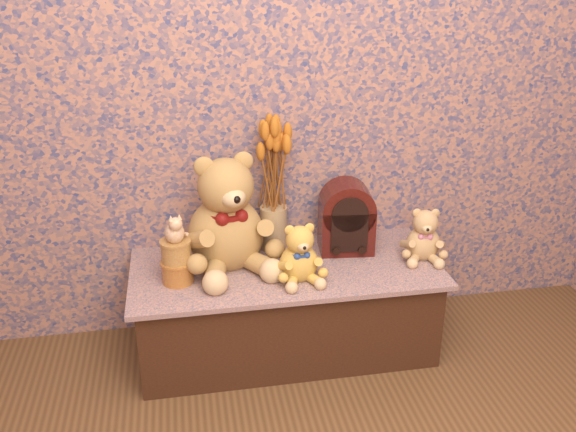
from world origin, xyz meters
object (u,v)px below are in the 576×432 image
Objects in this scene: teddy_large at (225,206)px; biscuit_tin_lower at (178,272)px; teddy_medium at (299,249)px; ceramic_vase at (274,228)px; cathedral_radio at (347,216)px; cat_figurine at (174,226)px; teddy_small at (424,231)px.

teddy_large is 0.31m from biscuit_tin_lower.
teddy_medium is (0.26, -0.17, -0.13)m from teddy_large.
ceramic_vase is 0.47m from biscuit_tin_lower.
cat_figurine is at bearing -161.40° from cathedral_radio.
teddy_large is 2.03× the size of teddy_medium.
teddy_small is 1.96× the size of cat_figurine.
cat_figurine reaches higher than ceramic_vase.
teddy_small is 0.32m from cathedral_radio.
teddy_large reaches higher than ceramic_vase.
cathedral_radio is (-0.29, 0.12, 0.03)m from teddy_small.
cathedral_radio is at bearing -12.79° from ceramic_vase.
cat_figurine is at bearing 169.30° from teddy_medium.
teddy_medium is 1.05× the size of teddy_small.
teddy_medium is 0.48m from cat_figurine.
cathedral_radio is at bearing -9.60° from teddy_large.
teddy_large is 0.28m from ceramic_vase.
cat_figurine reaches higher than teddy_small.
cathedral_radio is at bearing 12.56° from biscuit_tin_lower.
cat_figurine is at bearing 0.00° from biscuit_tin_lower.
teddy_medium is 0.32m from cathedral_radio.
teddy_large is at bearing -170.07° from cathedral_radio.
cat_figurine is at bearing -161.81° from teddy_large.
teddy_large is 1.64× the size of cathedral_radio.
ceramic_vase reaches higher than biscuit_tin_lower.
cat_figurine is (-0.41, -0.22, 0.14)m from ceramic_vase.
ceramic_vase is 1.58× the size of biscuit_tin_lower.
teddy_large reaches higher than teddy_medium.
teddy_large is 4.16× the size of cat_figurine.
teddy_medium is 0.28m from ceramic_vase.
teddy_small is 1.25× the size of ceramic_vase.
cat_figurine reaches higher than teddy_medium.
teddy_small reaches higher than biscuit_tin_lower.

